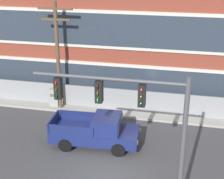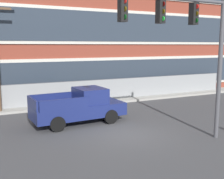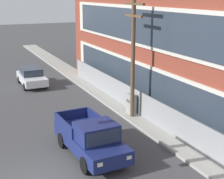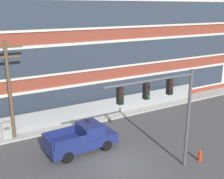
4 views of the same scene
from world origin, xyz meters
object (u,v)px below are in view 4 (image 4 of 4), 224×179
object	(u,v)px
traffic_signal_mast	(166,102)
fire_hydrant	(200,156)
utility_pole_near_corner	(9,87)
electrical_cabinet	(6,131)
pickup_truck_navy	(83,139)

from	to	relation	value
traffic_signal_mast	fire_hydrant	size ratio (longest dim) A/B	8.32
utility_pole_near_corner	fire_hydrant	xyz separation A→B (m)	(10.16, -9.70, -3.95)
electrical_cabinet	fire_hydrant	size ratio (longest dim) A/B	1.91
traffic_signal_mast	utility_pole_near_corner	size ratio (longest dim) A/B	0.83
traffic_signal_mast	pickup_truck_navy	bearing A→B (deg)	120.16
traffic_signal_mast	pickup_truck_navy	size ratio (longest dim) A/B	1.23
utility_pole_near_corner	fire_hydrant	world-z (taller)	utility_pole_near_corner
traffic_signal_mast	fire_hydrant	distance (m)	5.43
electrical_cabinet	utility_pole_near_corner	bearing A→B (deg)	-21.34
pickup_truck_navy	electrical_cabinet	size ratio (longest dim) A/B	3.55
traffic_signal_mast	utility_pole_near_corner	distance (m)	11.84
pickup_truck_navy	utility_pole_near_corner	distance (m)	6.78
traffic_signal_mast	fire_hydrant	world-z (taller)	traffic_signal_mast
utility_pole_near_corner	electrical_cabinet	distance (m)	3.63
traffic_signal_mast	electrical_cabinet	bearing A→B (deg)	127.45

